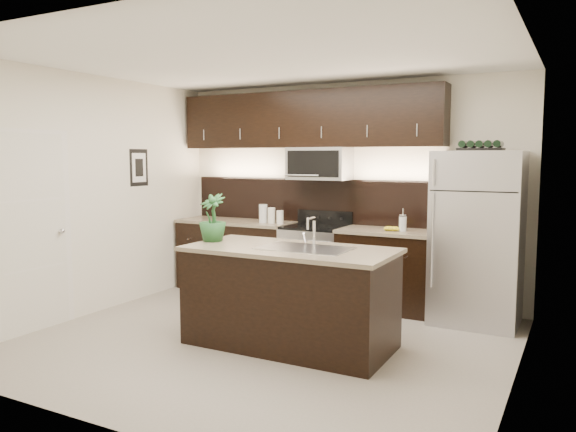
# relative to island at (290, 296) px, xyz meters

# --- Properties ---
(ground) EXTENTS (4.50, 4.50, 0.00)m
(ground) POSITION_rel_island_xyz_m (-0.27, -0.02, -0.47)
(ground) COLOR gray
(ground) RESTS_ON ground
(room_walls) EXTENTS (4.52, 4.02, 2.71)m
(room_walls) POSITION_rel_island_xyz_m (-0.38, -0.06, 1.22)
(room_walls) COLOR silver
(room_walls) RESTS_ON ground
(counter_run) EXTENTS (3.51, 0.65, 0.94)m
(counter_run) POSITION_rel_island_xyz_m (-0.72, 1.67, -0.00)
(counter_run) COLOR black
(counter_run) RESTS_ON ground
(upper_fixtures) EXTENTS (3.49, 0.40, 1.66)m
(upper_fixtures) POSITION_rel_island_xyz_m (-0.70, 1.82, 1.67)
(upper_fixtures) COLOR black
(upper_fixtures) RESTS_ON counter_run
(island) EXTENTS (1.96, 0.96, 0.94)m
(island) POSITION_rel_island_xyz_m (0.00, 0.00, 0.00)
(island) COLOR black
(island) RESTS_ON ground
(sink_faucet) EXTENTS (0.84, 0.50, 0.28)m
(sink_faucet) POSITION_rel_island_xyz_m (0.15, 0.01, 0.48)
(sink_faucet) COLOR silver
(sink_faucet) RESTS_ON island
(refrigerator) EXTENTS (0.89, 0.80, 1.85)m
(refrigerator) POSITION_rel_island_xyz_m (1.42, 1.61, 0.45)
(refrigerator) COLOR #B2B2B7
(refrigerator) RESTS_ON ground
(wine_rack) EXTENTS (0.46, 0.28, 0.11)m
(wine_rack) POSITION_rel_island_xyz_m (1.42, 1.61, 1.42)
(wine_rack) COLOR black
(wine_rack) RESTS_ON refrigerator
(plant) EXTENTS (0.29, 0.29, 0.48)m
(plant) POSITION_rel_island_xyz_m (-0.87, -0.01, 0.71)
(plant) COLOR #235828
(plant) RESTS_ON island
(canisters) EXTENTS (0.35, 0.11, 0.24)m
(canisters) POSITION_rel_island_xyz_m (-1.15, 1.61, 0.57)
(canisters) COLOR silver
(canisters) RESTS_ON counter_run
(french_press) EXTENTS (0.09, 0.09, 0.26)m
(french_press) POSITION_rel_island_xyz_m (0.60, 1.62, 0.56)
(french_press) COLOR silver
(french_press) RESTS_ON counter_run
(bananas) EXTENTS (0.20, 0.17, 0.06)m
(bananas) POSITION_rel_island_xyz_m (0.43, 1.59, 0.50)
(bananas) COLOR gold
(bananas) RESTS_ON counter_run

